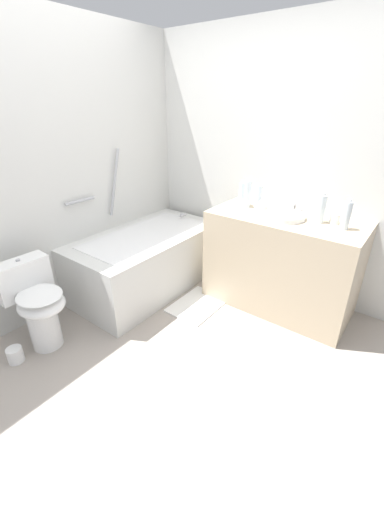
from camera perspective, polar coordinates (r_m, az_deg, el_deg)
ground_plane at (r=2.44m, az=-6.41°, el=-19.19°), size 4.20×4.20×0.00m
wall_back_tiled at (r=2.85m, az=-27.36°, el=12.06°), size 3.60×0.10×2.36m
wall_right_mirror at (r=3.16m, az=14.04°, el=15.24°), size 0.10×2.87×2.36m
bathtub at (r=3.22m, az=-8.12°, el=-0.51°), size 1.50×0.78×1.33m
toilet at (r=2.67m, az=-26.05°, el=-7.50°), size 0.39×0.50×0.69m
vanity_counter at (r=2.95m, az=15.57°, el=-1.12°), size 0.62×1.27×0.86m
sink_basin at (r=2.74m, az=16.26°, el=6.93°), size 0.33×0.33×0.04m
sink_faucet at (r=2.91m, az=17.74°, el=8.10°), size 0.12×0.15×0.08m
water_bottle_0 at (r=2.94m, az=9.90°, el=10.89°), size 0.06×0.06×0.26m
water_bottle_1 at (r=2.71m, az=22.05°, el=7.84°), size 0.07×0.07×0.24m
water_bottle_2 at (r=2.90m, az=11.75°, el=10.29°), size 0.06×0.06×0.23m
water_bottle_3 at (r=2.99m, az=8.93°, el=10.96°), size 0.06×0.06×0.23m
water_bottle_4 at (r=2.63m, az=25.87°, el=6.57°), size 0.06×0.06×0.23m
drinking_glass_0 at (r=2.74m, az=24.15°, el=6.09°), size 0.07×0.07×0.08m
drinking_glass_1 at (r=2.86m, az=12.62°, el=8.63°), size 0.07×0.07×0.09m
bath_mat at (r=3.03m, az=0.99°, el=-8.70°), size 0.53×0.39×0.01m
toilet_paper_roll at (r=2.76m, az=-29.04°, el=-15.19°), size 0.11×0.11×0.12m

